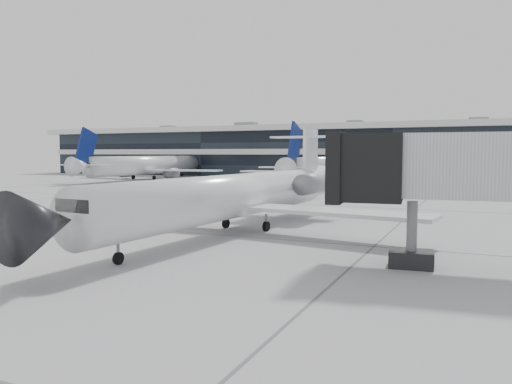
% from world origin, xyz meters
% --- Properties ---
extents(ground, '(220.00, 220.00, 0.00)m').
position_xyz_m(ground, '(0.00, 0.00, 0.00)').
color(ground, gray).
rests_on(ground, ground).
extents(terminal, '(170.00, 22.00, 10.00)m').
position_xyz_m(terminal, '(0.00, 82.00, 5.00)').
color(terminal, black).
rests_on(terminal, ground).
extents(bg_jet_left, '(32.00, 40.00, 9.60)m').
position_xyz_m(bg_jet_left, '(-45.00, 55.00, 0.00)').
color(bg_jet_left, silver).
rests_on(bg_jet_left, ground).
extents(bg_jet_center, '(32.00, 40.00, 9.60)m').
position_xyz_m(bg_jet_center, '(-8.00, 55.00, 0.00)').
color(bg_jet_center, silver).
rests_on(bg_jet_center, ground).
extents(regional_jet, '(25.22, 31.52, 7.27)m').
position_xyz_m(regional_jet, '(0.80, 1.49, 2.48)').
color(regional_jet, white).
rests_on(regional_jet, ground).
extents(traffic_cone, '(0.41, 0.41, 0.51)m').
position_xyz_m(traffic_cone, '(-8.58, 14.82, 0.24)').
color(traffic_cone, orange).
rests_on(traffic_cone, ground).
extents(far_tug, '(1.53, 2.12, 1.22)m').
position_xyz_m(far_tug, '(-16.31, 28.53, 0.55)').
color(far_tug, black).
rests_on(far_tug, ground).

